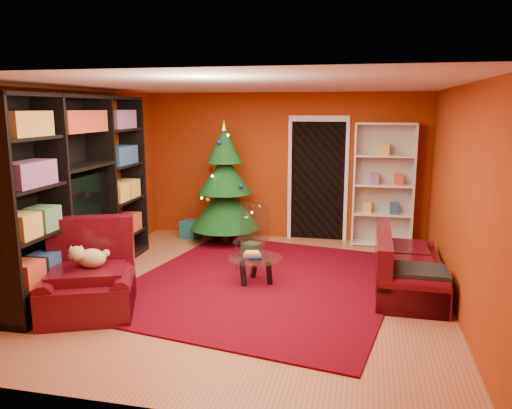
% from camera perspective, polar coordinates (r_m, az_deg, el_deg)
% --- Properties ---
extents(floor, '(5.00, 5.50, 0.05)m').
position_cam_1_polar(floor, '(6.64, -0.76, -9.79)').
color(floor, '#9E5839').
rests_on(floor, ground).
extents(ceiling, '(5.00, 5.50, 0.05)m').
position_cam_1_polar(ceiling, '(6.22, -0.83, 13.70)').
color(ceiling, silver).
rests_on(ceiling, wall_back).
extents(wall_back, '(5.00, 0.05, 2.60)m').
position_cam_1_polar(wall_back, '(8.99, 3.31, 4.38)').
color(wall_back, '#922F0D').
rests_on(wall_back, ground).
extents(wall_left, '(0.05, 5.50, 2.60)m').
position_cam_1_polar(wall_left, '(7.30, -20.48, 2.17)').
color(wall_left, '#922F0D').
rests_on(wall_left, ground).
extents(wall_right, '(0.05, 5.50, 2.60)m').
position_cam_1_polar(wall_right, '(6.22, 22.46, 0.61)').
color(wall_right, '#922F0D').
rests_on(wall_right, ground).
extents(doorway, '(1.06, 0.60, 2.16)m').
position_cam_1_polar(doorway, '(8.90, 7.06, 2.63)').
color(doorway, black).
rests_on(doorway, floor).
extents(rug, '(3.98, 4.43, 0.02)m').
position_cam_1_polar(rug, '(6.84, 0.85, -8.83)').
color(rug, '#59010F').
rests_on(rug, floor).
extents(media_unit, '(0.59, 3.27, 2.50)m').
position_cam_1_polar(media_unit, '(7.02, -19.56, 1.47)').
color(media_unit, black).
rests_on(media_unit, floor).
extents(christmas_tree, '(1.61, 1.61, 2.17)m').
position_cam_1_polar(christmas_tree, '(8.62, -3.58, 2.42)').
color(christmas_tree, '#0C3E16').
rests_on(christmas_tree, floor).
extents(gift_box_teal, '(0.38, 0.38, 0.31)m').
position_cam_1_polar(gift_box_teal, '(9.18, -7.44, -2.81)').
color(gift_box_teal, '#166872').
rests_on(gift_box_teal, floor).
extents(gift_box_green, '(0.32, 0.32, 0.24)m').
position_cam_1_polar(gift_box_green, '(7.90, -0.52, -5.26)').
color(gift_box_green, '#245A35').
rests_on(gift_box_green, floor).
extents(white_bookshelf, '(1.00, 0.37, 2.15)m').
position_cam_1_polar(white_bookshelf, '(8.71, 14.34, 2.15)').
color(white_bookshelf, white).
rests_on(white_bookshelf, floor).
extents(armchair, '(1.43, 1.43, 0.85)m').
position_cam_1_polar(armchair, '(6.07, -18.67, -7.90)').
color(armchair, '#3E0610').
rests_on(armchair, rug).
extents(dog, '(0.48, 0.43, 0.28)m').
position_cam_1_polar(dog, '(6.05, -18.25, -5.87)').
color(dog, beige).
rests_on(dog, armchair).
extents(sofa, '(0.83, 1.82, 0.78)m').
position_cam_1_polar(sofa, '(6.74, 17.09, -6.24)').
color(sofa, '#3E0610').
rests_on(sofa, rug).
extents(coffee_table, '(0.90, 0.90, 0.46)m').
position_cam_1_polar(coffee_table, '(6.74, -0.04, -7.52)').
color(coffee_table, gray).
rests_on(coffee_table, rug).
extents(acrylic_chair, '(0.45, 0.49, 0.86)m').
position_cam_1_polar(acrylic_chair, '(7.30, -0.54, -4.09)').
color(acrylic_chair, '#66605B').
rests_on(acrylic_chair, rug).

